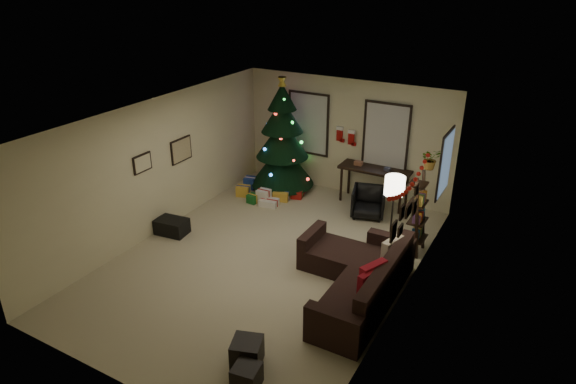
% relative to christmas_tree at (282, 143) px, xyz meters
% --- Properties ---
extents(floor, '(7.00, 7.00, 0.00)m').
position_rel_christmas_tree_xyz_m(floor, '(1.36, -2.92, -1.16)').
color(floor, tan).
rests_on(floor, ground).
extents(ceiling, '(7.00, 7.00, 0.00)m').
position_rel_christmas_tree_xyz_m(ceiling, '(1.36, -2.92, 1.54)').
color(ceiling, white).
rests_on(ceiling, floor).
extents(wall_back, '(5.00, 0.00, 5.00)m').
position_rel_christmas_tree_xyz_m(wall_back, '(1.36, 0.58, 0.19)').
color(wall_back, beige).
rests_on(wall_back, floor).
extents(wall_front, '(5.00, 0.00, 5.00)m').
position_rel_christmas_tree_xyz_m(wall_front, '(1.36, -6.42, 0.19)').
color(wall_front, beige).
rests_on(wall_front, floor).
extents(wall_left, '(0.00, 7.00, 7.00)m').
position_rel_christmas_tree_xyz_m(wall_left, '(-1.14, -2.92, 0.19)').
color(wall_left, beige).
rests_on(wall_left, floor).
extents(wall_right, '(0.00, 7.00, 7.00)m').
position_rel_christmas_tree_xyz_m(wall_right, '(3.86, -2.92, 0.19)').
color(wall_right, beige).
rests_on(wall_right, floor).
extents(window_back_left, '(1.05, 0.06, 1.50)m').
position_rel_christmas_tree_xyz_m(window_back_left, '(0.41, 0.55, 0.39)').
color(window_back_left, '#728CB2').
rests_on(window_back_left, wall_back).
extents(window_back_right, '(1.05, 0.06, 1.50)m').
position_rel_christmas_tree_xyz_m(window_back_right, '(2.31, 0.55, 0.39)').
color(window_back_right, '#728CB2').
rests_on(window_back_right, wall_back).
extents(window_right_wall, '(0.06, 0.90, 1.30)m').
position_rel_christmas_tree_xyz_m(window_right_wall, '(3.83, -0.37, 0.34)').
color(window_right_wall, '#728CB2').
rests_on(window_right_wall, wall_right).
extents(christmas_tree, '(1.50, 1.50, 2.80)m').
position_rel_christmas_tree_xyz_m(christmas_tree, '(0.00, 0.00, 0.00)').
color(christmas_tree, black).
rests_on(christmas_tree, floor).
extents(presents, '(1.50, 1.01, 0.30)m').
position_rel_christmas_tree_xyz_m(presents, '(-0.06, -0.69, -1.04)').
color(presents, silver).
rests_on(presents, floor).
extents(sofa, '(1.83, 2.66, 0.86)m').
position_rel_christmas_tree_xyz_m(sofa, '(3.21, -3.07, -0.88)').
color(sofa, black).
rests_on(sofa, floor).
extents(pillow_red_a, '(0.23, 0.42, 0.40)m').
position_rel_christmas_tree_xyz_m(pillow_red_a, '(3.57, -3.64, -0.52)').
color(pillow_red_a, maroon).
rests_on(pillow_red_a, sofa).
extents(pillow_red_b, '(0.31, 0.49, 0.48)m').
position_rel_christmas_tree_xyz_m(pillow_red_b, '(3.57, -3.44, -0.52)').
color(pillow_red_b, maroon).
rests_on(pillow_red_b, sofa).
extents(pillow_cream, '(0.26, 0.47, 0.45)m').
position_rel_christmas_tree_xyz_m(pillow_cream, '(3.57, -2.54, -0.53)').
color(pillow_cream, '#BBAD97').
rests_on(pillow_cream, sofa).
extents(ottoman_near, '(0.50, 0.50, 0.38)m').
position_rel_christmas_tree_xyz_m(ottoman_near, '(2.51, -5.32, -0.97)').
color(ottoman_near, black).
rests_on(ottoman_near, floor).
extents(ottoman_far, '(0.38, 0.38, 0.32)m').
position_rel_christmas_tree_xyz_m(ottoman_far, '(2.72, -5.66, -1.00)').
color(ottoman_far, black).
rests_on(ottoman_far, floor).
extents(desk, '(1.58, 0.56, 0.85)m').
position_rel_christmas_tree_xyz_m(desk, '(2.20, 0.30, -0.41)').
color(desk, black).
rests_on(desk, floor).
extents(desk_chair, '(0.77, 0.74, 0.65)m').
position_rel_christmas_tree_xyz_m(desk_chair, '(2.33, -0.35, -0.83)').
color(desk_chair, black).
rests_on(desk_chair, floor).
extents(bookshelf, '(0.30, 0.47, 1.59)m').
position_rel_christmas_tree_xyz_m(bookshelf, '(3.66, -1.33, -0.39)').
color(bookshelf, black).
rests_on(bookshelf, floor).
extents(potted_plant, '(0.61, 0.61, 0.51)m').
position_rel_christmas_tree_xyz_m(potted_plant, '(3.66, -0.96, 0.66)').
color(potted_plant, '#4C4C4C').
rests_on(potted_plant, bookshelf).
extents(floor_lamp, '(0.35, 0.35, 1.67)m').
position_rel_christmas_tree_xyz_m(floor_lamp, '(3.31, -1.86, 0.23)').
color(floor_lamp, black).
rests_on(floor_lamp, floor).
extents(art_map, '(0.04, 0.60, 0.50)m').
position_rel_christmas_tree_xyz_m(art_map, '(-1.12, -2.22, 0.33)').
color(art_map, black).
rests_on(art_map, wall_left).
extents(art_abstract, '(0.04, 0.45, 0.35)m').
position_rel_christmas_tree_xyz_m(art_abstract, '(-1.12, -3.32, 0.41)').
color(art_abstract, black).
rests_on(art_abstract, wall_left).
extents(gallery, '(0.03, 1.25, 0.54)m').
position_rel_christmas_tree_xyz_m(gallery, '(3.84, -2.99, 0.41)').
color(gallery, black).
rests_on(gallery, wall_right).
extents(garland, '(0.08, 1.90, 0.30)m').
position_rel_christmas_tree_xyz_m(garland, '(3.81, -2.81, 0.89)').
color(garland, '#A5140C').
rests_on(garland, wall_right).
extents(stocking_left, '(0.20, 0.05, 0.36)m').
position_rel_christmas_tree_xyz_m(stocking_left, '(1.21, 0.55, 0.27)').
color(stocking_left, '#990F0C').
rests_on(stocking_left, wall_back).
extents(stocking_right, '(0.20, 0.05, 0.36)m').
position_rel_christmas_tree_xyz_m(stocking_right, '(1.54, 0.45, 0.26)').
color(stocking_right, '#990F0C').
rests_on(stocking_right, wall_back).
extents(storage_bin, '(0.67, 0.49, 0.31)m').
position_rel_christmas_tree_xyz_m(storage_bin, '(-0.84, -3.03, -1.00)').
color(storage_bin, black).
rests_on(storage_bin, floor).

